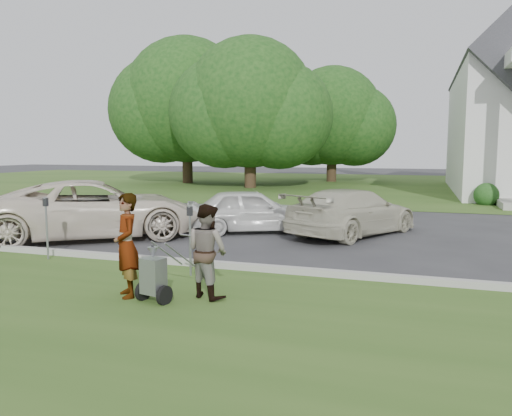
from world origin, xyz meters
The scene contains 15 objects.
ground centered at (0.00, 0.00, 0.00)m, with size 120.00×120.00×0.00m, color #333335.
grass_strip centered at (0.00, -3.00, 0.01)m, with size 80.00×7.00×0.01m, color #35561D.
church_lawn centered at (0.00, 27.00, 0.01)m, with size 80.00×30.00×0.01m, color #35561D.
curb centered at (0.00, 0.55, 0.07)m, with size 80.00×0.18×0.15m, color #9E9E93.
tree_left centered at (-8.01, 21.99, 5.11)m, with size 10.63×8.40×9.71m.
tree_far centered at (-14.01, 24.99, 5.69)m, with size 11.64×9.20×10.73m.
tree_back centered at (-4.01, 29.99, 4.73)m, with size 9.61×7.60×8.89m.
striping_cart centered at (-1.49, -1.98, 0.43)m, with size 0.68×1.15×1.01m.
person_left centered at (-2.07, -1.84, 0.88)m, with size 0.64×0.42×1.76m, color #999999.
person_right centered at (-0.77, -1.44, 0.79)m, with size 0.77×0.60×1.59m, color #999999.
parking_meter_near centered at (-1.67, -0.23, 0.89)m, with size 0.10×0.09×1.41m.
parking_meter_far centered at (-5.41, 0.11, 0.90)m, with size 0.10×0.09×1.43m.
car_a centered at (-6.13, 2.89, 0.83)m, with size 2.74×5.94×1.65m, color beige.
car_b centered at (-2.24, 5.20, 0.67)m, with size 1.57×3.91×1.33m, color silver.
car_c centered at (0.76, 5.64, 0.69)m, with size 1.92×4.72×1.37m, color beige.
Camera 1 is at (2.58, -9.01, 2.50)m, focal length 35.00 mm.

